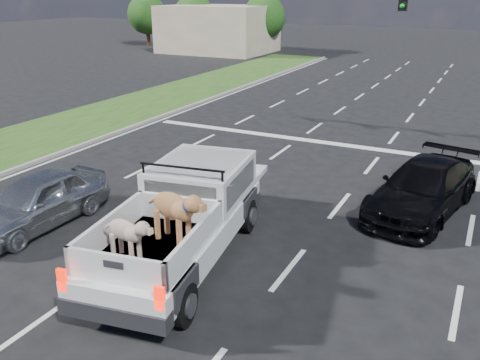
% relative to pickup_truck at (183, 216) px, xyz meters
% --- Properties ---
extents(ground, '(160.00, 160.00, 0.00)m').
position_rel_pickup_truck_xyz_m(ground, '(0.63, 0.55, -1.05)').
color(ground, black).
rests_on(ground, ground).
extents(road_markings, '(17.75, 60.00, 0.01)m').
position_rel_pickup_truck_xyz_m(road_markings, '(0.63, 7.11, -1.04)').
color(road_markings, silver).
rests_on(road_markings, ground).
extents(grass_median_left, '(5.00, 60.00, 0.10)m').
position_rel_pickup_truck_xyz_m(grass_median_left, '(-10.87, 6.55, -1.00)').
color(grass_median_left, '#204415').
rests_on(grass_median_left, ground).
extents(curb_left, '(0.15, 60.00, 0.14)m').
position_rel_pickup_truck_xyz_m(curb_left, '(-8.42, 6.55, -0.98)').
color(curb_left, gray).
rests_on(curb_left, ground).
extents(building_left, '(10.00, 8.00, 4.40)m').
position_rel_pickup_truck_xyz_m(building_left, '(-19.37, 36.55, 1.15)').
color(building_left, '#C2AF94').
rests_on(building_left, ground).
extents(tree_far_a, '(4.20, 4.20, 5.40)m').
position_rel_pickup_truck_xyz_m(tree_far_a, '(-29.37, 38.55, 2.24)').
color(tree_far_a, '#332114').
rests_on(tree_far_a, ground).
extents(tree_far_b, '(4.20, 4.20, 5.40)m').
position_rel_pickup_truck_xyz_m(tree_far_b, '(-23.37, 38.55, 2.24)').
color(tree_far_b, '#332114').
rests_on(tree_far_b, ground).
extents(tree_far_c, '(4.20, 4.20, 5.40)m').
position_rel_pickup_truck_xyz_m(tree_far_c, '(-15.37, 38.55, 2.24)').
color(tree_far_c, '#332114').
rests_on(tree_far_c, ground).
extents(pickup_truck, '(3.06, 6.21, 2.23)m').
position_rel_pickup_truck_xyz_m(pickup_truck, '(0.00, 0.00, 0.00)').
color(pickup_truck, black).
rests_on(pickup_truck, ground).
extents(silver_sedan, '(1.76, 4.14, 1.40)m').
position_rel_pickup_truck_xyz_m(silver_sedan, '(-4.37, -0.25, -0.35)').
color(silver_sedan, '#AEB1B6').
rests_on(silver_sedan, ground).
extents(black_coupe, '(2.88, 5.14, 1.41)m').
position_rel_pickup_truck_xyz_m(black_coupe, '(4.52, 5.15, -0.34)').
color(black_coupe, black).
rests_on(black_coupe, ground).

